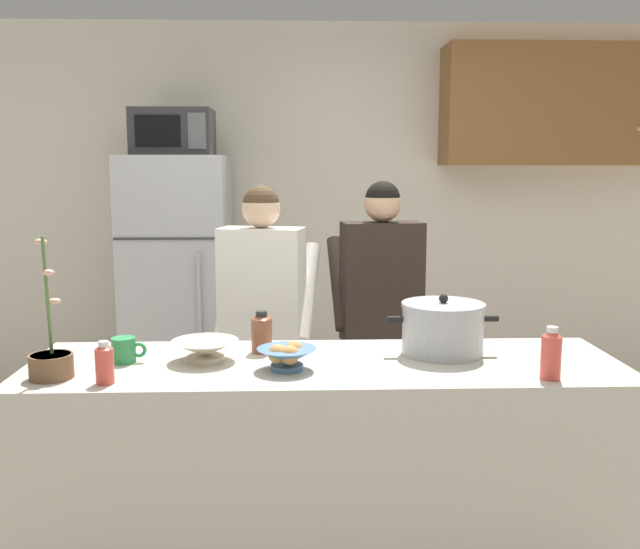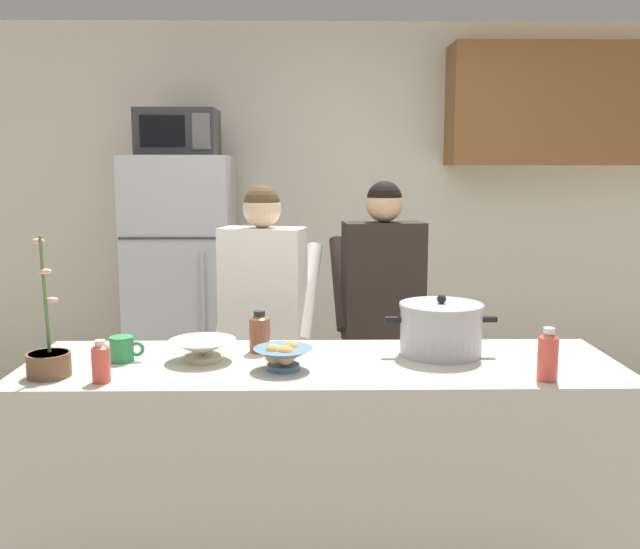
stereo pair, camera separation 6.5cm
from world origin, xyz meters
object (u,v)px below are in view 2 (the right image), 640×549
object	(u,v)px
bread_bowl	(283,356)
bottle_near_edge	(260,332)
person_near_pot	(264,309)
person_by_sink	(383,300)
refrigerator	(184,292)
potted_orchid	(49,359)
cooking_pot	(441,329)
coffee_mug	(123,349)
bottle_far_corner	(548,355)
microwave	(178,133)
bottle_mid_counter	(101,362)
empty_bowl	(203,348)

from	to	relation	value
bread_bowl	bottle_near_edge	xyz separation A→B (m)	(-0.10, 0.25, 0.03)
person_near_pot	person_by_sink	size ratio (longest dim) A/B	0.99
refrigerator	potted_orchid	xyz separation A→B (m)	(-0.11, -2.02, 0.12)
person_by_sink	cooking_pot	xyz separation A→B (m)	(0.14, -0.83, 0.04)
coffee_mug	bottle_far_corner	xyz separation A→B (m)	(1.52, -0.27, 0.04)
microwave	bread_bowl	world-z (taller)	microwave
bread_bowl	potted_orchid	distance (m)	0.82
person_near_pot	cooking_pot	world-z (taller)	person_near_pot
microwave	bottle_mid_counter	distance (m)	2.24
bread_bowl	bottle_mid_counter	xyz separation A→B (m)	(-0.61, -0.14, 0.02)
person_near_pot	refrigerator	bearing A→B (deg)	118.57
bread_bowl	bottle_near_edge	bearing A→B (deg)	112.05
bread_bowl	bottle_far_corner	xyz separation A→B (m)	(0.91, -0.14, 0.04)
cooking_pot	bottle_mid_counter	distance (m)	1.27
empty_bowl	refrigerator	bearing A→B (deg)	102.23
refrigerator	empty_bowl	xyz separation A→B (m)	(0.39, -1.82, 0.11)
refrigerator	bottle_near_edge	size ratio (longest dim) A/B	10.34
refrigerator	cooking_pot	xyz separation A→B (m)	(1.31, -1.75, 0.16)
person_by_sink	coffee_mug	size ratio (longest dim) A/B	12.06
refrigerator	bottle_far_corner	xyz separation A→B (m)	(1.62, -2.09, 0.15)
bottle_near_edge	bread_bowl	bearing A→B (deg)	-67.95
refrigerator	empty_bowl	bearing A→B (deg)	-77.77
cooking_pot	bread_bowl	world-z (taller)	cooking_pot
microwave	empty_bowl	xyz separation A→B (m)	(0.39, -1.80, -0.89)
person_by_sink	bottle_near_edge	bearing A→B (deg)	-126.12
person_near_pot	coffee_mug	world-z (taller)	person_near_pot
person_near_pot	bottle_mid_counter	distance (m)	1.14
person_near_pot	bottle_mid_counter	bearing A→B (deg)	-115.47
person_near_pot	potted_orchid	size ratio (longest dim) A/B	3.14
microwave	coffee_mug	bearing A→B (deg)	-87.01
coffee_mug	bottle_far_corner	world-z (taller)	bottle_far_corner
person_near_pot	empty_bowl	distance (m)	0.78
microwave	coffee_mug	size ratio (longest dim) A/B	3.66
microwave	person_by_sink	xyz separation A→B (m)	(1.17, -0.90, -0.88)
person_by_sink	cooking_pot	distance (m)	0.84
person_by_sink	bottle_far_corner	xyz separation A→B (m)	(0.44, -1.18, 0.03)
bottle_far_corner	bottle_near_edge	bearing A→B (deg)	158.67
bottle_near_edge	potted_orchid	size ratio (longest dim) A/B	0.33
refrigerator	bottle_mid_counter	size ratio (longest dim) A/B	11.66
person_near_pot	empty_bowl	xyz separation A→B (m)	(-0.18, -0.76, 0.00)
refrigerator	person_near_pot	world-z (taller)	refrigerator
person_by_sink	coffee_mug	bearing A→B (deg)	-139.83
coffee_mug	person_near_pot	bearing A→B (deg)	57.59
person_by_sink	bottle_near_edge	world-z (taller)	person_by_sink
cooking_pot	bottle_far_corner	size ratio (longest dim) A/B	2.35
refrigerator	potted_orchid	distance (m)	2.03
microwave	bottle_mid_counter	world-z (taller)	microwave
bottle_far_corner	microwave	bearing A→B (deg)	127.96
coffee_mug	bottle_mid_counter	bearing A→B (deg)	-90.89
person_by_sink	bottle_mid_counter	world-z (taller)	person_by_sink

